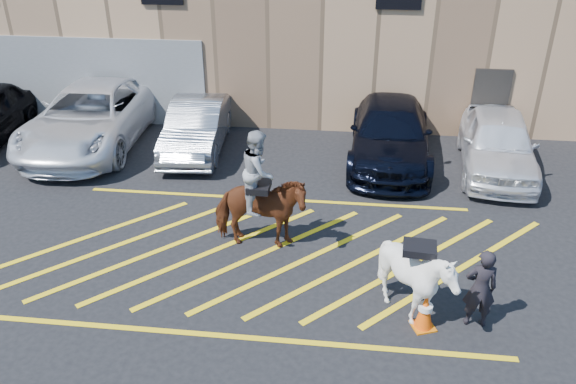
# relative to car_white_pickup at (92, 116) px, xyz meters

# --- Properties ---
(ground) EXTENTS (90.00, 90.00, 0.00)m
(ground) POSITION_rel_car_white_pickup_xyz_m (5.94, -5.17, -0.88)
(ground) COLOR black
(ground) RESTS_ON ground
(car_white_pickup) EXTENTS (3.19, 6.45, 1.76)m
(car_white_pickup) POSITION_rel_car_white_pickup_xyz_m (0.00, 0.00, 0.00)
(car_white_pickup) COLOR white
(car_white_pickup) RESTS_ON ground
(car_silver_sedan) EXTENTS (1.86, 4.50, 1.45)m
(car_silver_sedan) POSITION_rel_car_white_pickup_xyz_m (3.25, -0.07, -0.16)
(car_silver_sedan) COLOR #8E929B
(car_silver_sedan) RESTS_ON ground
(car_blue_suv) EXTENTS (2.47, 5.58, 1.59)m
(car_blue_suv) POSITION_rel_car_white_pickup_xyz_m (8.89, -0.08, -0.08)
(car_blue_suv) COLOR black
(car_blue_suv) RESTS_ON ground
(car_white_suv) EXTENTS (2.39, 4.88, 1.60)m
(car_white_suv) POSITION_rel_car_white_pickup_xyz_m (11.77, -0.52, -0.08)
(car_white_suv) COLOR white
(car_white_suv) RESTS_ON ground
(handler) EXTENTS (0.58, 0.39, 1.55)m
(handler) POSITION_rel_car_white_pickup_xyz_m (10.11, -7.13, -0.10)
(handler) COLOR black
(handler) RESTS_ON ground
(hatching_zone) EXTENTS (12.60, 5.12, 0.01)m
(hatching_zone) POSITION_rel_car_white_pickup_xyz_m (5.94, -5.47, -0.87)
(hatching_zone) COLOR yellow
(hatching_zone) RESTS_ON ground
(mounted_bay) EXTENTS (2.04, 0.94, 2.69)m
(mounted_bay) POSITION_rel_car_white_pickup_xyz_m (5.93, -5.10, 0.20)
(mounted_bay) COLOR #5F2C16
(mounted_bay) RESTS_ON ground
(saddled_white) EXTENTS (1.49, 1.64, 1.68)m
(saddled_white) POSITION_rel_car_white_pickup_xyz_m (9.01, -7.10, -0.04)
(saddled_white) COLOR white
(saddled_white) RESTS_ON ground
(traffic_cone) EXTENTS (0.49, 0.49, 0.73)m
(traffic_cone) POSITION_rel_car_white_pickup_xyz_m (9.20, -7.33, -0.51)
(traffic_cone) COLOR orange
(traffic_cone) RESTS_ON ground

